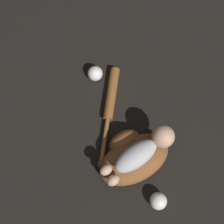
{
  "coord_description": "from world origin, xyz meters",
  "views": [
    {
      "loc": [
        -0.13,
        -0.17,
        1.46
      ],
      "look_at": [
        -0.05,
        0.25,
        0.08
      ],
      "focal_mm": 50.0,
      "sensor_mm": 36.0,
      "label": 1
    }
  ],
  "objects": [
    {
      "name": "ground_plane",
      "position": [
        0.0,
        0.0,
        0.0
      ],
      "size": [
        6.0,
        6.0,
        0.0
      ],
      "primitive_type": "plane",
      "color": "black"
    },
    {
      "name": "baseball_glove",
      "position": [
        0.01,
        0.04,
        0.05
      ],
      "size": [
        0.38,
        0.3,
        0.11
      ],
      "color": "brown",
      "rests_on": "ground"
    },
    {
      "name": "baby_figure",
      "position": [
        0.05,
        0.04,
        0.15
      ],
      "size": [
        0.35,
        0.22,
        0.1
      ],
      "color": "#B2B2B7",
      "rests_on": "baseball_glove"
    },
    {
      "name": "baseball",
      "position": [
        -0.09,
        0.48,
        0.04
      ],
      "size": [
        0.08,
        0.08,
        0.08
      ],
      "color": "white",
      "rests_on": "ground"
    },
    {
      "name": "baseball_spare",
      "position": [
        0.08,
        -0.18,
        0.04
      ],
      "size": [
        0.08,
        0.08,
        0.08
      ],
      "color": "white",
      "rests_on": "ground"
    },
    {
      "name": "baseball_bat",
      "position": [
        -0.05,
        0.31,
        0.02
      ],
      "size": [
        0.19,
        0.48,
        0.05
      ],
      "color": "brown",
      "rests_on": "ground"
    }
  ]
}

